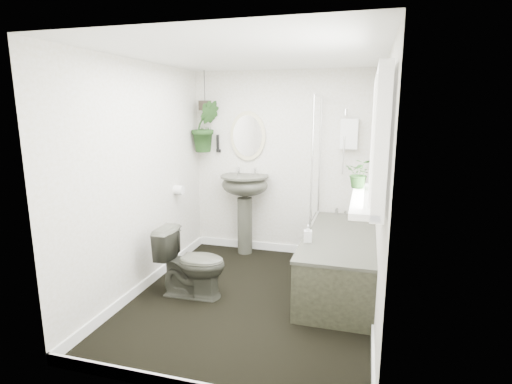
# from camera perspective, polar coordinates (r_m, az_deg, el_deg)

# --- Properties ---
(floor) EXTENTS (2.30, 2.80, 0.02)m
(floor) POSITION_cam_1_polar(r_m,az_deg,el_deg) (4.08, -0.59, -15.17)
(floor) COLOR black
(floor) RESTS_ON ground
(ceiling) EXTENTS (2.30, 2.80, 0.02)m
(ceiling) POSITION_cam_1_polar(r_m,az_deg,el_deg) (3.66, -0.67, 19.19)
(ceiling) COLOR white
(ceiling) RESTS_ON ground
(wall_back) EXTENTS (2.30, 0.02, 2.30)m
(wall_back) POSITION_cam_1_polar(r_m,az_deg,el_deg) (5.05, 3.86, 3.96)
(wall_back) COLOR white
(wall_back) RESTS_ON ground
(wall_front) EXTENTS (2.30, 0.02, 2.30)m
(wall_front) POSITION_cam_1_polar(r_m,az_deg,el_deg) (2.41, -10.06, -5.06)
(wall_front) COLOR white
(wall_front) RESTS_ON ground
(wall_left) EXTENTS (0.02, 2.80, 2.30)m
(wall_left) POSITION_cam_1_polar(r_m,az_deg,el_deg) (4.17, -16.14, 1.82)
(wall_left) COLOR white
(wall_left) RESTS_ON ground
(wall_right) EXTENTS (0.02, 2.80, 2.30)m
(wall_right) POSITION_cam_1_polar(r_m,az_deg,el_deg) (3.56, 17.62, 0.06)
(wall_right) COLOR white
(wall_right) RESTS_ON ground
(skirting) EXTENTS (2.30, 2.80, 0.10)m
(skirting) POSITION_cam_1_polar(r_m,az_deg,el_deg) (4.05, -0.59, -14.41)
(skirting) COLOR white
(skirting) RESTS_ON floor
(bathtub) EXTENTS (0.72, 1.72, 0.58)m
(bathtub) POSITION_cam_1_polar(r_m,az_deg,el_deg) (4.28, 11.81, -9.65)
(bathtub) COLOR #36382E
(bathtub) RESTS_ON floor
(bath_screen) EXTENTS (0.04, 0.72, 1.40)m
(bath_screen) POSITION_cam_1_polar(r_m,az_deg,el_deg) (4.54, 8.62, 4.62)
(bath_screen) COLOR silver
(bath_screen) RESTS_ON bathtub
(shower_box) EXTENTS (0.20, 0.10, 0.35)m
(shower_box) POSITION_cam_1_polar(r_m,az_deg,el_deg) (4.84, 13.16, 8.10)
(shower_box) COLOR white
(shower_box) RESTS_ON wall_back
(oval_mirror) EXTENTS (0.46, 0.03, 0.62)m
(oval_mirror) POSITION_cam_1_polar(r_m,az_deg,el_deg) (5.08, -1.20, 8.01)
(oval_mirror) COLOR beige
(oval_mirror) RESTS_ON wall_back
(wall_sconce) EXTENTS (0.04, 0.04, 0.22)m
(wall_sconce) POSITION_cam_1_polar(r_m,az_deg,el_deg) (5.21, -5.47, 6.95)
(wall_sconce) COLOR black
(wall_sconce) RESTS_ON wall_back
(toilet_roll_holder) EXTENTS (0.11, 0.11, 0.11)m
(toilet_roll_holder) POSITION_cam_1_polar(r_m,az_deg,el_deg) (4.78, -10.98, 0.29)
(toilet_roll_holder) COLOR white
(toilet_roll_holder) RESTS_ON wall_left
(window_recess) EXTENTS (0.08, 1.00, 0.90)m
(window_recess) POSITION_cam_1_polar(r_m,az_deg,el_deg) (2.79, 17.24, 7.35)
(window_recess) COLOR white
(window_recess) RESTS_ON wall_right
(window_sill) EXTENTS (0.18, 1.00, 0.04)m
(window_sill) POSITION_cam_1_polar(r_m,az_deg,el_deg) (2.85, 15.32, -1.00)
(window_sill) COLOR white
(window_sill) RESTS_ON wall_right
(window_blinds) EXTENTS (0.01, 0.86, 0.76)m
(window_blinds) POSITION_cam_1_polar(r_m,az_deg,el_deg) (2.79, 16.31, 7.40)
(window_blinds) COLOR white
(window_blinds) RESTS_ON wall_right
(toilet) EXTENTS (0.69, 0.41, 0.69)m
(toilet) POSITION_cam_1_polar(r_m,az_deg,el_deg) (4.07, -9.15, -9.91)
(toilet) COLOR #36382E
(toilet) RESTS_ON floor
(pedestal_sink) EXTENTS (0.71, 0.65, 1.03)m
(pedestal_sink) POSITION_cam_1_polar(r_m,az_deg,el_deg) (5.11, -1.61, -3.18)
(pedestal_sink) COLOR #36382E
(pedestal_sink) RESTS_ON floor
(sill_plant) EXTENTS (0.23, 0.21, 0.22)m
(sill_plant) POSITION_cam_1_polar(r_m,az_deg,el_deg) (3.12, 14.60, 2.60)
(sill_plant) COLOR black
(sill_plant) RESTS_ON window_sill
(hanging_plant) EXTENTS (0.45, 0.42, 0.64)m
(hanging_plant) POSITION_cam_1_polar(r_m,az_deg,el_deg) (5.14, -7.23, 9.26)
(hanging_plant) COLOR black
(hanging_plant) RESTS_ON ceiling
(soap_bottle) EXTENTS (0.09, 0.09, 0.17)m
(soap_bottle) POSITION_cam_1_polar(r_m,az_deg,el_deg) (3.89, 7.44, -5.89)
(soap_bottle) COLOR black
(soap_bottle) RESTS_ON bathtub
(hanging_pot) EXTENTS (0.16, 0.16, 0.12)m
(hanging_pot) POSITION_cam_1_polar(r_m,az_deg,el_deg) (5.13, -7.31, 12.16)
(hanging_pot) COLOR black
(hanging_pot) RESTS_ON ceiling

